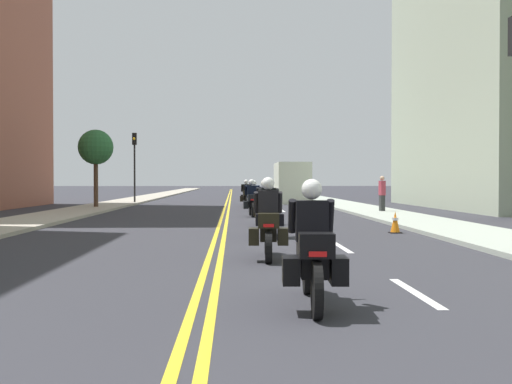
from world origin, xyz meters
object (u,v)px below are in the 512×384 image
Objects in this scene: motorcycle_6 at (246,196)px; motorcycle_7 at (246,194)px; motorcycle_2 at (269,213)px; motorcycle_3 at (264,206)px; motorcycle_0 at (312,254)px; street_tree_0 at (96,148)px; parked_truck at (291,185)px; traffic_light_far at (135,155)px; motorcycle_1 at (268,227)px; motorcycle_4 at (252,201)px; motorcycle_5 at (254,198)px; pedestrian_0 at (382,194)px; traffic_cone_0 at (395,222)px.

motorcycle_7 is (0.10, 4.74, -0.01)m from motorcycle_6.
motorcycle_2 reaches higher than motorcycle_3.
motorcycle_0 is 0.52× the size of street_tree_0.
street_tree_0 is 15.04m from parked_truck.
traffic_light_far reaches higher than motorcycle_2.
traffic_light_far is at bearing 106.06° from motorcycle_1.
motorcycle_3 is 22.02m from traffic_light_far.
street_tree_0 reaches higher than motorcycle_6.
motorcycle_1 is at bearing -76.38° from traffic_light_far.
motorcycle_3 is 5.21m from motorcycle_4.
pedestrian_0 reaches higher than motorcycle_5.
pedestrian_0 is (6.23, -11.87, 0.28)m from motorcycle_7.
street_tree_0 is (-8.29, 22.75, 2.72)m from motorcycle_1.
motorcycle_1 is at bearing -92.59° from motorcycle_4.
motorcycle_2 reaches higher than motorcycle_6.
motorcycle_0 is 24.78m from motorcycle_5.
parked_truck is (3.00, 12.04, 0.63)m from motorcycle_5.
traffic_cone_0 is (4.03, -8.86, -0.35)m from motorcycle_4.
motorcycle_4 is 3.44× the size of traffic_cone_0.
motorcycle_2 is at bearing 89.08° from motorcycle_1.
motorcycle_7 is at bearing -7.61° from traffic_light_far.
motorcycle_0 is at bearing -91.26° from motorcycle_6.
motorcycle_3 is at bearing 88.96° from motorcycle_2.
parked_truck is (3.22, 2.76, 0.63)m from motorcycle_7.
motorcycle_6 is (-0.24, 19.47, -0.01)m from motorcycle_2.
motorcycle_2 is 0.47× the size of traffic_light_far.
traffic_light_far is (-7.62, 25.22, 2.62)m from motorcycle_2.
street_tree_0 is at bearing 135.10° from motorcycle_4.
motorcycle_5 is at bearing 84.69° from motorcycle_4.
traffic_cone_0 is at bearing -64.57° from traffic_light_far.
traffic_light_far is (-7.70, 10.28, 2.64)m from motorcycle_5.
motorcycle_1 is 7.41m from traffic_cone_0.
street_tree_0 is (-8.59, 17.73, 2.71)m from motorcycle_2.
parked_truck is at bearing 83.76° from motorcycle_2.
motorcycle_6 reaches higher than motorcycle_5.
motorcycle_6 is at bearing 11.81° from street_tree_0.
motorcycle_4 is at bearing -93.75° from motorcycle_5.
pedestrian_0 is (6.10, 12.35, 0.26)m from motorcycle_2.
traffic_cone_0 is at bearing 159.40° from pedestrian_0.
traffic_cone_0 is (3.98, -23.11, -0.32)m from motorcycle_7.
motorcycle_2 is at bearing 144.48° from pedestrian_0.
traffic_light_far is at bearing 113.80° from motorcycle_4.
traffic_light_far is (-7.33, 30.25, 2.63)m from motorcycle_1.
pedestrian_0 is at bearing -64.31° from motorcycle_7.
traffic_light_far reaches higher than motorcycle_7.
traffic_light_far is at bearing 113.96° from motorcycle_3.
motorcycle_0 is at bearing -94.80° from parked_truck.
motorcycle_2 reaches higher than motorcycle_7.
motorcycle_4 is 6.72m from pedestrian_0.
motorcycle_4 reaches higher than motorcycle_5.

